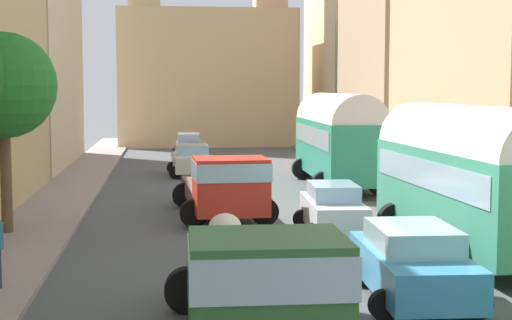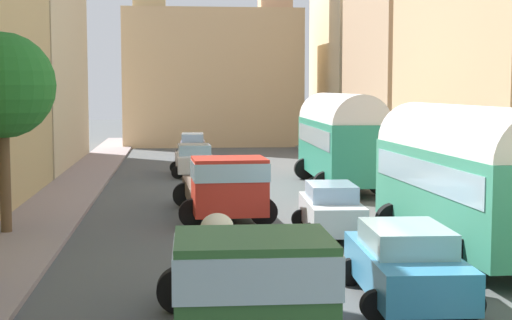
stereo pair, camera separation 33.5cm
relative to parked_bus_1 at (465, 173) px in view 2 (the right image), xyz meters
The scene contains 17 objects.
ground_plane 13.29m from the parked_bus_1, 110.85° to the left, with size 154.00×154.00×0.00m, color #4D5051.
sidewalk_left 17.22m from the parked_bus_1, 134.21° to the left, with size 2.50×70.00×0.14m, color gray.
sidewalk_right 12.70m from the parked_bus_1, 78.08° to the left, with size 2.50×70.00×0.14m, color gray.
building_left_3 29.58m from the parked_bus_1, 122.26° to the left, with size 5.54×14.99×11.14m.
building_right_2 14.88m from the parked_bus_1, 65.13° to the left, with size 5.07×14.55×10.01m.
building_right_3 28.23m from the parked_bus_1, 77.21° to the left, with size 4.66×11.48×13.77m.
building_right_4 40.62m from the parked_bus_1, 81.62° to the left, with size 4.48×12.15×14.52m.
distant_church 40.71m from the parked_bus_1, 96.61° to the left, with size 13.31×6.70×18.17m.
parked_bus_1 is the anchor object (origin of this frame).
parked_bus_2 14.35m from the parked_bus_1, 91.03° to the left, with size 3.45×9.52×4.15m.
cargo_truck_0 9.86m from the parked_bus_1, 131.30° to the right, with size 3.17×6.86×2.34m.
cargo_truck_1 8.61m from the parked_bus_1, 134.09° to the left, with size 3.36×7.16×2.22m.
car_0 20.53m from the parked_bus_1, 108.82° to the left, with size 2.47×4.01×1.58m.
car_1 30.24m from the parked_bus_1, 102.31° to the left, with size 2.21×4.37×1.53m.
car_2 5.25m from the parked_bus_1, 124.28° to the right, with size 2.52×4.44×1.58m.
car_3 4.43m from the parked_bus_1, 134.73° to the left, with size 2.24×3.95×1.57m.
roadside_tree_2 13.35m from the parked_bus_1, 162.67° to the left, with size 3.11×3.11×6.03m.
Camera 2 is at (-2.90, -4.80, 4.41)m, focal length 54.64 mm.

